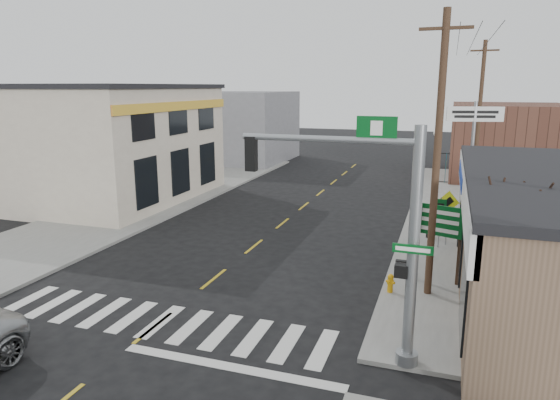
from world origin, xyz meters
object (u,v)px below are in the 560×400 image
(utility_pole_far, at_px, (479,118))
(dance_center_sign, at_px, (474,129))
(utility_pole_near, at_px, (437,155))
(guide_sign, at_px, (439,230))
(lamp_post, at_px, (435,177))
(traffic_signal_pole, at_px, (384,221))
(bare_tree, at_px, (520,191))
(fire_hydrant, at_px, (390,282))

(utility_pole_far, bearing_deg, dance_center_sign, -88.57)
(dance_center_sign, height_order, utility_pole_near, utility_pole_near)
(guide_sign, bearing_deg, lamp_post, 112.29)
(traffic_signal_pole, bearing_deg, bare_tree, 44.54)
(guide_sign, distance_m, fire_hydrant, 2.55)
(fire_hydrant, bearing_deg, bare_tree, -19.31)
(traffic_signal_pole, xyz_separation_m, utility_pole_far, (3.03, 21.92, 1.23))
(dance_center_sign, height_order, bare_tree, dance_center_sign)
(bare_tree, distance_m, utility_pole_far, 18.81)
(fire_hydrant, bearing_deg, guide_sign, 44.19)
(dance_center_sign, distance_m, utility_pole_far, 6.06)
(fire_hydrant, distance_m, utility_pole_near, 4.47)
(fire_hydrant, distance_m, utility_pole_far, 18.42)
(traffic_signal_pole, bearing_deg, fire_hydrant, 93.31)
(traffic_signal_pole, distance_m, guide_sign, 6.12)
(fire_hydrant, bearing_deg, utility_pole_near, 15.76)
(utility_pole_near, distance_m, utility_pole_far, 17.34)
(traffic_signal_pole, height_order, guide_sign, traffic_signal_pole)
(dance_center_sign, bearing_deg, fire_hydrant, -116.80)
(traffic_signal_pole, relative_size, fire_hydrant, 9.45)
(traffic_signal_pole, xyz_separation_m, fire_hydrant, (-0.17, 4.35, -3.28))
(guide_sign, height_order, bare_tree, bare_tree)
(guide_sign, relative_size, lamp_post, 0.62)
(utility_pole_far, bearing_deg, guide_sign, -90.08)
(lamp_post, relative_size, bare_tree, 0.97)
(traffic_signal_pole, height_order, lamp_post, traffic_signal_pole)
(fire_hydrant, height_order, dance_center_sign, dance_center_sign)
(guide_sign, bearing_deg, utility_pole_far, 101.99)
(guide_sign, xyz_separation_m, dance_center_sign, (1.27, 10.15, 2.66))
(fire_hydrant, height_order, utility_pole_near, utility_pole_near)
(dance_center_sign, bearing_deg, guide_sign, -110.77)
(utility_pole_near, xyz_separation_m, utility_pole_far, (2.00, 17.23, 0.23))
(lamp_post, height_order, dance_center_sign, dance_center_sign)
(guide_sign, relative_size, dance_center_sign, 0.50)
(guide_sign, height_order, dance_center_sign, dance_center_sign)
(fire_hydrant, bearing_deg, traffic_signal_pole, -87.70)
(traffic_signal_pole, height_order, utility_pole_near, utility_pole_near)
(guide_sign, relative_size, bare_tree, 0.60)
(traffic_signal_pole, xyz_separation_m, bare_tree, (3.30, 3.14, 0.31))
(fire_hydrant, relative_size, bare_tree, 0.13)
(utility_pole_far, bearing_deg, lamp_post, -95.27)
(traffic_signal_pole, distance_m, bare_tree, 4.56)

